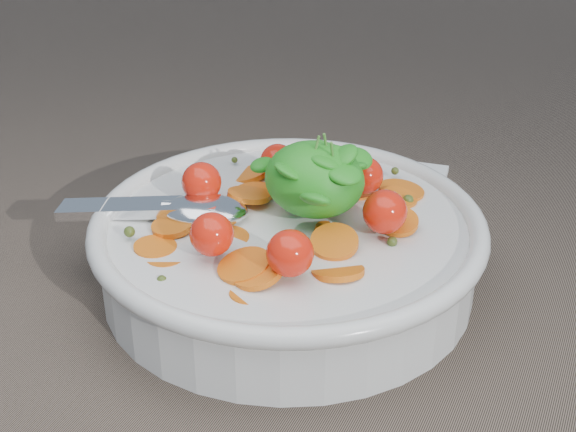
% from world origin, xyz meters
% --- Properties ---
extents(ground, '(6.00, 6.00, 0.00)m').
position_xyz_m(ground, '(0.00, 0.00, 0.00)').
color(ground, brown).
rests_on(ground, ground).
extents(bowl, '(0.29, 0.27, 0.11)m').
position_xyz_m(bowl, '(0.02, 0.02, 0.03)').
color(bowl, silver).
rests_on(bowl, ground).
extents(napkin, '(0.20, 0.18, 0.01)m').
position_xyz_m(napkin, '(-0.01, 0.15, 0.00)').
color(napkin, white).
rests_on(napkin, ground).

